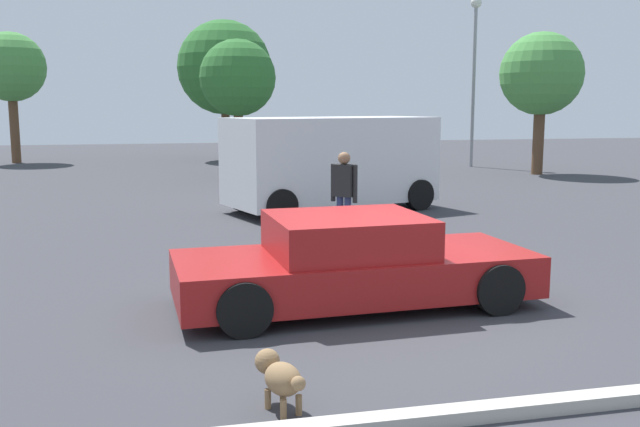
{
  "coord_description": "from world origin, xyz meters",
  "views": [
    {
      "loc": [
        -2.6,
        -8.23,
        2.57
      ],
      "look_at": [
        -0.21,
        2.24,
        0.9
      ],
      "focal_mm": 39.25,
      "sensor_mm": 36.0,
      "label": 1
    }
  ],
  "objects_px": {
    "sedan_foreground": "(353,264)",
    "van_white": "(332,161)",
    "pedestrian": "(344,188)",
    "dog": "(279,376)",
    "light_post_mid": "(475,54)"
  },
  "relations": [
    {
      "from": "sedan_foreground",
      "to": "van_white",
      "type": "distance_m",
      "value": 8.24
    },
    {
      "from": "sedan_foreground",
      "to": "light_post_mid",
      "type": "height_order",
      "value": "light_post_mid"
    },
    {
      "from": "sedan_foreground",
      "to": "pedestrian",
      "type": "distance_m",
      "value": 4.36
    },
    {
      "from": "van_white",
      "to": "pedestrian",
      "type": "height_order",
      "value": "van_white"
    },
    {
      "from": "pedestrian",
      "to": "light_post_mid",
      "type": "relative_size",
      "value": 0.25
    },
    {
      "from": "pedestrian",
      "to": "light_post_mid",
      "type": "distance_m",
      "value": 17.63
    },
    {
      "from": "sedan_foreground",
      "to": "pedestrian",
      "type": "relative_size",
      "value": 2.74
    },
    {
      "from": "light_post_mid",
      "to": "van_white",
      "type": "bearing_deg",
      "value": -129.03
    },
    {
      "from": "van_white",
      "to": "light_post_mid",
      "type": "height_order",
      "value": "light_post_mid"
    },
    {
      "from": "dog",
      "to": "pedestrian",
      "type": "relative_size",
      "value": 0.38
    },
    {
      "from": "van_white",
      "to": "pedestrian",
      "type": "distance_m",
      "value": 3.89
    },
    {
      "from": "van_white",
      "to": "light_post_mid",
      "type": "bearing_deg",
      "value": 33.46
    },
    {
      "from": "sedan_foreground",
      "to": "van_white",
      "type": "bearing_deg",
      "value": 75.22
    },
    {
      "from": "sedan_foreground",
      "to": "pedestrian",
      "type": "height_order",
      "value": "pedestrian"
    },
    {
      "from": "dog",
      "to": "pedestrian",
      "type": "height_order",
      "value": "pedestrian"
    }
  ]
}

